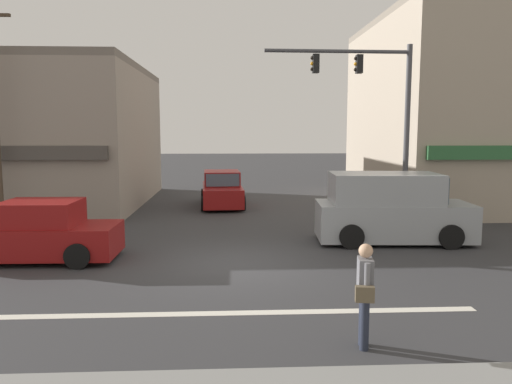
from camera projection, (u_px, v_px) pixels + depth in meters
name	position (u px, v px, depth m)	size (l,w,h in m)	color
ground_plane	(237.00, 263.00, 12.81)	(120.00, 120.00, 0.00)	#333335
lane_marking_stripe	(240.00, 313.00, 9.34)	(9.00, 0.24, 0.01)	silver
traffic_light_mast	(379.00, 107.00, 16.52)	(4.89, 0.29, 6.20)	#47474C
sedan_approaching_near	(39.00, 234.00, 13.03)	(4.13, 1.94, 1.58)	maroon
sedan_waiting_far	(222.00, 190.00, 22.39)	(2.05, 4.19, 1.58)	maroon
van_parked_curbside	(390.00, 210.00, 15.15)	(4.70, 2.26, 2.11)	#999EA3
pedestrian_foreground_with_bag	(365.00, 289.00, 7.73)	(0.37, 0.67, 1.67)	#232838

